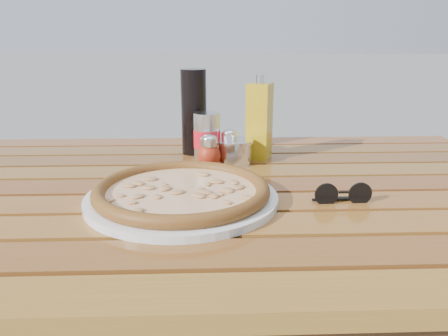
{
  "coord_description": "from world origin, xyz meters",
  "views": [
    {
      "loc": [
        -0.03,
        -0.87,
        1.05
      ],
      "look_at": [
        0.0,
        0.02,
        0.78
      ],
      "focal_mm": 35.0,
      "sensor_mm": 36.0,
      "label": 1
    }
  ],
  "objects_px": {
    "oregano_shaker": "(229,146)",
    "parmesan_tin": "(234,151)",
    "sunglasses": "(343,195)",
    "pepper_shaker": "(209,152)",
    "table": "(224,218)",
    "dark_bottle": "(194,112)",
    "olive_oil_cruet": "(259,121)",
    "plate": "(182,198)",
    "pizza": "(182,190)",
    "soda_can": "(207,137)"
  },
  "relations": [
    {
      "from": "oregano_shaker",
      "to": "soda_can",
      "type": "xyz_separation_m",
      "value": [
        -0.06,
        0.01,
        0.02
      ]
    },
    {
      "from": "soda_can",
      "to": "sunglasses",
      "type": "distance_m",
      "value": 0.4
    },
    {
      "from": "dark_bottle",
      "to": "parmesan_tin",
      "type": "height_order",
      "value": "dark_bottle"
    },
    {
      "from": "plate",
      "to": "olive_oil_cruet",
      "type": "relative_size",
      "value": 1.71
    },
    {
      "from": "sunglasses",
      "to": "table",
      "type": "bearing_deg",
      "value": 150.11
    },
    {
      "from": "oregano_shaker",
      "to": "parmesan_tin",
      "type": "relative_size",
      "value": 0.72
    },
    {
      "from": "table",
      "to": "parmesan_tin",
      "type": "height_order",
      "value": "parmesan_tin"
    },
    {
      "from": "dark_bottle",
      "to": "sunglasses",
      "type": "relative_size",
      "value": 2.0
    },
    {
      "from": "table",
      "to": "pepper_shaker",
      "type": "relative_size",
      "value": 17.07
    },
    {
      "from": "table",
      "to": "pepper_shaker",
      "type": "bearing_deg",
      "value": 104.21
    },
    {
      "from": "table",
      "to": "oregano_shaker",
      "type": "relative_size",
      "value": 17.07
    },
    {
      "from": "oregano_shaker",
      "to": "parmesan_tin",
      "type": "height_order",
      "value": "oregano_shaker"
    },
    {
      "from": "table",
      "to": "sunglasses",
      "type": "height_order",
      "value": "sunglasses"
    },
    {
      "from": "table",
      "to": "parmesan_tin",
      "type": "distance_m",
      "value": 0.2
    },
    {
      "from": "olive_oil_cruet",
      "to": "oregano_shaker",
      "type": "bearing_deg",
      "value": -163.71
    },
    {
      "from": "pizza",
      "to": "olive_oil_cruet",
      "type": "height_order",
      "value": "olive_oil_cruet"
    },
    {
      "from": "table",
      "to": "plate",
      "type": "height_order",
      "value": "plate"
    },
    {
      "from": "table",
      "to": "pizza",
      "type": "height_order",
      "value": "pizza"
    },
    {
      "from": "oregano_shaker",
      "to": "soda_can",
      "type": "distance_m",
      "value": 0.06
    },
    {
      "from": "dark_bottle",
      "to": "soda_can",
      "type": "distance_m",
      "value": 0.09
    },
    {
      "from": "sunglasses",
      "to": "pepper_shaker",
      "type": "bearing_deg",
      "value": 134.25
    },
    {
      "from": "parmesan_tin",
      "to": "pizza",
      "type": "bearing_deg",
      "value": -113.3
    },
    {
      "from": "plate",
      "to": "oregano_shaker",
      "type": "xyz_separation_m",
      "value": [
        0.1,
        0.28,
        0.03
      ]
    },
    {
      "from": "table",
      "to": "pepper_shaker",
      "type": "xyz_separation_m",
      "value": [
        -0.03,
        0.12,
        0.11
      ]
    },
    {
      "from": "plate",
      "to": "oregano_shaker",
      "type": "height_order",
      "value": "oregano_shaker"
    },
    {
      "from": "pizza",
      "to": "sunglasses",
      "type": "bearing_deg",
      "value": -3.14
    },
    {
      "from": "pepper_shaker",
      "to": "oregano_shaker",
      "type": "xyz_separation_m",
      "value": [
        0.05,
        0.06,
        0.0
      ]
    },
    {
      "from": "olive_oil_cruet",
      "to": "dark_bottle",
      "type": "bearing_deg",
      "value": 160.27
    },
    {
      "from": "oregano_shaker",
      "to": "sunglasses",
      "type": "height_order",
      "value": "oregano_shaker"
    },
    {
      "from": "table",
      "to": "oregano_shaker",
      "type": "bearing_deg",
      "value": 83.98
    },
    {
      "from": "plate",
      "to": "parmesan_tin",
      "type": "height_order",
      "value": "parmesan_tin"
    },
    {
      "from": "dark_bottle",
      "to": "sunglasses",
      "type": "xyz_separation_m",
      "value": [
        0.29,
        -0.38,
        -0.09
      ]
    },
    {
      "from": "table",
      "to": "dark_bottle",
      "type": "height_order",
      "value": "dark_bottle"
    },
    {
      "from": "parmesan_tin",
      "to": "sunglasses",
      "type": "distance_m",
      "value": 0.34
    },
    {
      "from": "parmesan_tin",
      "to": "oregano_shaker",
      "type": "bearing_deg",
      "value": 111.63
    },
    {
      "from": "plate",
      "to": "parmesan_tin",
      "type": "distance_m",
      "value": 0.29
    },
    {
      "from": "olive_oil_cruet",
      "to": "sunglasses",
      "type": "distance_m",
      "value": 0.35
    },
    {
      "from": "table",
      "to": "plate",
      "type": "distance_m",
      "value": 0.15
    },
    {
      "from": "pizza",
      "to": "table",
      "type": "bearing_deg",
      "value": 49.75
    },
    {
      "from": "sunglasses",
      "to": "soda_can",
      "type": "bearing_deg",
      "value": 127.26
    },
    {
      "from": "pizza",
      "to": "oregano_shaker",
      "type": "relative_size",
      "value": 4.37
    },
    {
      "from": "table",
      "to": "parmesan_tin",
      "type": "bearing_deg",
      "value": 79.92
    },
    {
      "from": "oregano_shaker",
      "to": "dark_bottle",
      "type": "xyz_separation_m",
      "value": [
        -0.09,
        0.08,
        0.07
      ]
    },
    {
      "from": "pizza",
      "to": "sunglasses",
      "type": "relative_size",
      "value": 3.26
    },
    {
      "from": "plate",
      "to": "olive_oil_cruet",
      "type": "distance_m",
      "value": 0.37
    },
    {
      "from": "pizza",
      "to": "parmesan_tin",
      "type": "height_order",
      "value": "parmesan_tin"
    },
    {
      "from": "olive_oil_cruet",
      "to": "pizza",
      "type": "bearing_deg",
      "value": -120.29
    },
    {
      "from": "plate",
      "to": "olive_oil_cruet",
      "type": "xyz_separation_m",
      "value": [
        0.18,
        0.31,
        0.09
      ]
    },
    {
      "from": "dark_bottle",
      "to": "olive_oil_cruet",
      "type": "relative_size",
      "value": 1.05
    },
    {
      "from": "pepper_shaker",
      "to": "dark_bottle",
      "type": "xyz_separation_m",
      "value": [
        -0.04,
        0.14,
        0.07
      ]
    }
  ]
}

